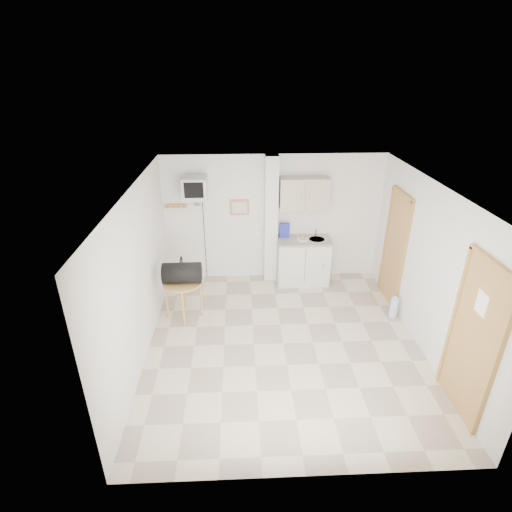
{
  "coord_description": "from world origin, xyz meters",
  "views": [
    {
      "loc": [
        -0.66,
        -5.03,
        3.99
      ],
      "look_at": [
        -0.41,
        0.6,
        1.25
      ],
      "focal_mm": 28.0,
      "sensor_mm": 36.0,
      "label": 1
    }
  ],
  "objects_px": {
    "crt_television": "(195,189)",
    "water_bottle": "(394,307)",
    "round_table": "(183,286)",
    "duffel_bag": "(182,273)"
  },
  "relations": [
    {
      "from": "duffel_bag",
      "to": "water_bottle",
      "type": "bearing_deg",
      "value": -3.09
    },
    {
      "from": "round_table",
      "to": "water_bottle",
      "type": "xyz_separation_m",
      "value": [
        3.61,
        -0.16,
        -0.42
      ]
    },
    {
      "from": "duffel_bag",
      "to": "water_bottle",
      "type": "xyz_separation_m",
      "value": [
        3.6,
        -0.14,
        -0.69
      ]
    },
    {
      "from": "round_table",
      "to": "duffel_bag",
      "type": "bearing_deg",
      "value": -50.23
    },
    {
      "from": "crt_television",
      "to": "duffel_bag",
      "type": "xyz_separation_m",
      "value": [
        -0.17,
        -1.22,
        -1.07
      ]
    },
    {
      "from": "water_bottle",
      "to": "crt_television",
      "type": "bearing_deg",
      "value": 158.35
    },
    {
      "from": "crt_television",
      "to": "round_table",
      "type": "distance_m",
      "value": 1.8
    },
    {
      "from": "water_bottle",
      "to": "duffel_bag",
      "type": "bearing_deg",
      "value": 177.72
    },
    {
      "from": "crt_television",
      "to": "water_bottle",
      "type": "height_order",
      "value": "crt_television"
    },
    {
      "from": "crt_television",
      "to": "water_bottle",
      "type": "relative_size",
      "value": 5.3
    }
  ]
}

